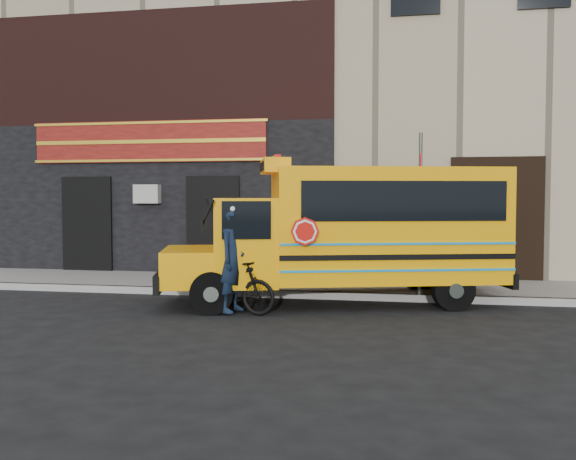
# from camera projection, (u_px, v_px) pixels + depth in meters

# --- Properties ---
(ground) EXTENTS (120.00, 120.00, 0.00)m
(ground) POSITION_uv_depth(u_px,v_px,m) (297.00, 322.00, 11.14)
(ground) COLOR black
(ground) RESTS_ON ground
(curb) EXTENTS (40.00, 0.20, 0.15)m
(curb) POSITION_uv_depth(u_px,v_px,m) (318.00, 295.00, 13.69)
(curb) COLOR #A09F9B
(curb) RESTS_ON ground
(sidewalk) EXTENTS (40.00, 3.00, 0.15)m
(sidewalk) POSITION_uv_depth(u_px,v_px,m) (327.00, 286.00, 15.16)
(sidewalk) COLOR slate
(sidewalk) RESTS_ON ground
(building) EXTENTS (20.00, 10.70, 12.00)m
(building) POSITION_uv_depth(u_px,v_px,m) (351.00, 77.00, 21.08)
(building) COLOR tan
(building) RESTS_ON sidewalk
(school_bus) EXTENTS (7.22, 3.95, 2.92)m
(school_bus) POSITION_uv_depth(u_px,v_px,m) (353.00, 230.00, 12.97)
(school_bus) COLOR black
(school_bus) RESTS_ON ground
(sign_pole) EXTENTS (0.08, 0.31, 3.48)m
(sign_pole) POSITION_uv_depth(u_px,v_px,m) (420.00, 210.00, 13.15)
(sign_pole) COLOR #3C433D
(sign_pole) RESTS_ON ground
(bicycle) EXTENTS (1.80, 0.90, 1.04)m
(bicycle) POSITION_uv_depth(u_px,v_px,m) (233.00, 286.00, 11.92)
(bicycle) COLOR black
(bicycle) RESTS_ON ground
(cyclist) EXTENTS (0.62, 0.80, 1.93)m
(cyclist) POSITION_uv_depth(u_px,v_px,m) (233.00, 262.00, 11.83)
(cyclist) COLOR black
(cyclist) RESTS_ON ground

